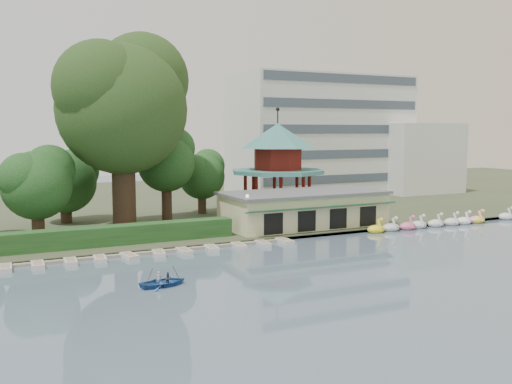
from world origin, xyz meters
TOP-DOWN VIEW (x-y plane):
  - ground_plane at (0.00, 0.00)m, footprint 220.00×220.00m
  - shore at (0.00, 52.00)m, footprint 220.00×70.00m
  - embankment at (0.00, 17.30)m, footprint 220.00×0.60m
  - dock at (-12.00, 17.20)m, footprint 34.00×1.60m
  - boathouse at (10.00, 21.97)m, footprint 18.60×9.39m
  - pavilion at (12.00, 32.00)m, footprint 12.40×12.40m
  - office_building at (32.67, 49.00)m, footprint 38.00×18.00m
  - hedge at (-15.00, 20.50)m, footprint 30.00×2.00m
  - lamp_post at (1.50, 19.00)m, footprint 0.36×0.36m
  - big_tree at (-8.81, 28.23)m, footprint 15.28×14.24m
  - small_trees at (-12.40, 31.77)m, footprint 39.17×17.17m
  - swan_boats at (25.64, 16.47)m, footprint 22.76×2.08m
  - moored_rowboats at (-11.41, 15.85)m, footprint 32.38×2.71m
  - rowboat_with_passengers at (-11.44, 5.78)m, footprint 5.20×3.98m

SIDE VIEW (x-z plane):
  - ground_plane at x=0.00m, z-range 0.00..0.00m
  - dock at x=-12.00m, z-range 0.00..0.24m
  - embankment at x=0.00m, z-range 0.00..0.30m
  - moored_rowboats at x=-11.41m, z-range 0.00..0.36m
  - shore at x=0.00m, z-range 0.00..0.40m
  - swan_boats at x=25.64m, z-range -0.56..1.35m
  - rowboat_with_passengers at x=-11.44m, z-range -0.50..1.51m
  - hedge at x=-15.00m, z-range 0.40..2.20m
  - boathouse at x=10.00m, z-range 0.42..4.32m
  - lamp_post at x=1.50m, z-range 1.20..5.48m
  - small_trees at x=-12.40m, z-range 0.56..11.76m
  - pavilion at x=12.00m, z-range 0.73..14.23m
  - office_building at x=32.67m, z-range -0.27..19.73m
  - big_tree at x=-8.81m, z-range 3.72..25.31m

